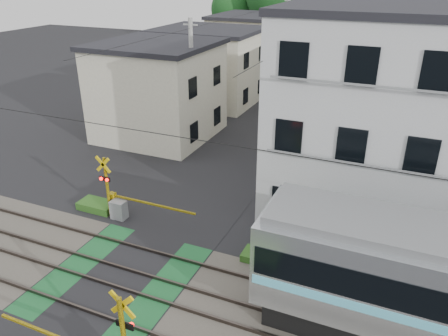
% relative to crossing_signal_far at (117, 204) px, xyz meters
% --- Properties ---
extents(ground, '(120.00, 120.00, 0.00)m').
position_rel_crossing_signal_far_xyz_m(ground, '(2.59, -3.65, -0.71)').
color(ground, black).
extents(track_bed, '(120.00, 120.00, 0.14)m').
position_rel_crossing_signal_far_xyz_m(track_bed, '(2.59, -3.65, -0.67)').
color(track_bed, '#47423A').
rests_on(track_bed, ground).
extents(crossing_signal_far, '(4.74, 0.65, 3.09)m').
position_rel_crossing_signal_far_xyz_m(crossing_signal_far, '(0.00, 0.00, 0.00)').
color(crossing_signal_far, yellow).
rests_on(crossing_signal_far, ground).
extents(apartment_block, '(10.20, 8.36, 9.30)m').
position_rel_crossing_signal_far_xyz_m(apartment_block, '(11.09, 5.84, 3.94)').
color(apartment_block, silver).
rests_on(apartment_block, ground).
extents(houses_row, '(22.07, 31.35, 6.80)m').
position_rel_crossing_signal_far_xyz_m(houses_row, '(2.84, 22.27, 2.53)').
color(houses_row, beige).
rests_on(houses_row, ground).
extents(tree_hill, '(40.00, 12.90, 11.81)m').
position_rel_crossing_signal_far_xyz_m(tree_hill, '(2.88, 45.38, 4.85)').
color(tree_hill, '#194D1C').
rests_on(tree_hill, ground).
extents(catenary, '(60.00, 5.04, 7.00)m').
position_rel_crossing_signal_far_xyz_m(catenary, '(8.59, -3.62, 2.98)').
color(catenary, '#2D2D33').
rests_on(catenary, ground).
extents(utility_poles, '(7.90, 42.00, 8.00)m').
position_rel_crossing_signal_far_xyz_m(utility_poles, '(1.53, 19.35, 3.37)').
color(utility_poles, '#A5A5A0').
rests_on(utility_poles, ground).
extents(pedestrian, '(0.81, 0.67, 1.89)m').
position_rel_crossing_signal_far_xyz_m(pedestrian, '(1.65, 28.84, 0.24)').
color(pedestrian, black).
rests_on(pedestrian, ground).
extents(weed_patches, '(10.25, 8.80, 0.40)m').
position_rel_crossing_signal_far_xyz_m(weed_patches, '(4.34, -3.74, -0.53)').
color(weed_patches, '#2D5E1E').
rests_on(weed_patches, ground).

